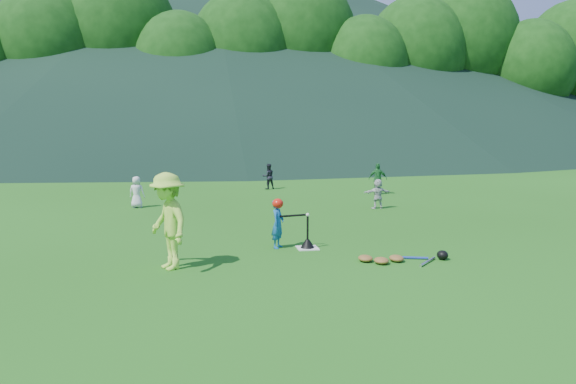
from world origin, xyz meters
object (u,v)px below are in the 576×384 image
object	(u,v)px
adult_coach	(168,221)
fielder_d	(378,194)
batter_child	(278,224)
fielder_a	(137,192)
batting_tee	(308,243)
home_plate	(308,248)
fielder_c	(378,179)
fielder_b	(268,177)
equipment_pile	(397,258)

from	to	relation	value
adult_coach	fielder_d	world-z (taller)	adult_coach
batter_child	fielder_a	distance (m)	7.07
fielder_d	batting_tee	xyz separation A→B (m)	(-3.22, -4.87, -0.33)
home_plate	fielder_d	world-z (taller)	fielder_d
adult_coach	batting_tee	bearing A→B (deg)	85.47
adult_coach	batter_child	bearing A→B (deg)	94.17
batter_child	fielder_d	size ratio (longest dim) A/B	1.13
fielder_a	fielder_c	size ratio (longest dim) A/B	0.87
adult_coach	fielder_b	world-z (taller)	adult_coach
home_plate	equipment_pile	bearing A→B (deg)	-42.63
adult_coach	batting_tee	world-z (taller)	adult_coach
adult_coach	fielder_d	size ratio (longest dim) A/B	1.95
fielder_b	batter_child	bearing A→B (deg)	71.74
equipment_pile	fielder_a	bearing A→B (deg)	126.26
home_plate	fielder_c	xyz separation A→B (m)	(4.28, 8.00, 0.56)
home_plate	fielder_c	size ratio (longest dim) A/B	0.40
fielder_a	fielder_c	bearing A→B (deg)	-154.59
fielder_b	fielder_c	bearing A→B (deg)	138.58
fielder_a	fielder_d	xyz separation A→B (m)	(7.36, -1.44, -0.03)
home_plate	batting_tee	xyz separation A→B (m)	(0.00, 0.00, 0.12)
batter_child	fielder_c	distance (m)	9.23
adult_coach	fielder_b	xyz separation A→B (m)	(3.39, 11.31, -0.40)
home_plate	adult_coach	xyz separation A→B (m)	(-2.87, -1.16, 0.89)
home_plate	fielder_a	bearing A→B (deg)	123.27
fielder_c	equipment_pile	bearing A→B (deg)	93.05
adult_coach	fielder_c	world-z (taller)	adult_coach
adult_coach	fielder_b	size ratio (longest dim) A/B	1.81
batting_tee	fielder_d	bearing A→B (deg)	56.55
fielder_d	fielder_a	bearing A→B (deg)	-14.49
fielder_b	fielder_c	xyz separation A→B (m)	(3.76, -2.14, 0.07)
fielder_d	batting_tee	bearing A→B (deg)	53.14
home_plate	adult_coach	distance (m)	3.23
batter_child	adult_coach	xyz separation A→B (m)	(-2.25, -1.34, 0.38)
fielder_b	equipment_pile	bearing A→B (deg)	83.11
batter_child	fielder_c	world-z (taller)	fielder_c
adult_coach	equipment_pile	world-z (taller)	adult_coach
fielder_b	equipment_pile	size ratio (longest dim) A/B	0.55
adult_coach	fielder_a	world-z (taller)	adult_coach
fielder_c	batting_tee	bearing A→B (deg)	81.43
home_plate	equipment_pile	xyz separation A→B (m)	(1.50, -1.38, 0.06)
fielder_b	home_plate	bearing A→B (deg)	75.33
fielder_a	equipment_pile	distance (m)	9.55
fielder_a	fielder_b	world-z (taller)	fielder_b
home_plate	fielder_c	bearing A→B (deg)	61.86
batter_child	batting_tee	distance (m)	0.76
batter_child	equipment_pile	size ratio (longest dim) A/B	0.58
fielder_d	equipment_pile	xyz separation A→B (m)	(-1.72, -6.25, -0.40)
batting_tee	equipment_pile	bearing A→B (deg)	-42.63
home_plate	batter_child	distance (m)	0.82
fielder_a	fielder_d	bearing A→B (deg)	-177.03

